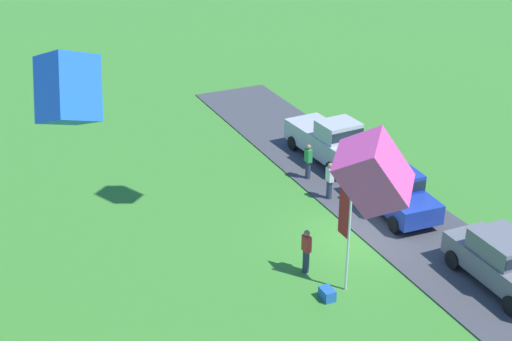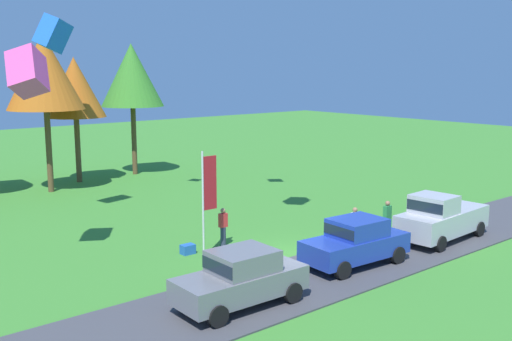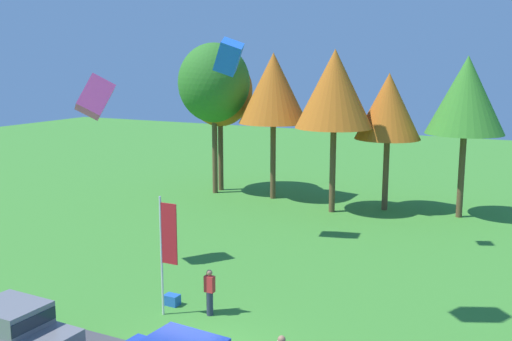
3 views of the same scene
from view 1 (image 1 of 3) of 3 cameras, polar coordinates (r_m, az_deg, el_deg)
ground_plane at (r=28.06m, az=8.20°, el=-5.23°), size 120.00×120.00×0.00m
pavement_strip at (r=29.18m, az=11.86°, el=-4.19°), size 36.00×4.40×0.06m
car_sedan_by_flagpole at (r=25.85m, az=19.16°, el=-6.74°), size 4.44×2.04×1.84m
car_sedan_near_entrance at (r=29.55m, az=11.03°, el=-1.49°), size 4.50×2.18×1.84m
car_pickup_mid_row at (r=33.72m, az=5.98°, el=2.47°), size 5.10×2.27×2.14m
person_beside_suv at (r=31.91m, az=4.20°, el=0.71°), size 0.36×0.24×1.71m
person_watching_sky at (r=30.22m, az=5.91°, el=-0.84°), size 0.36×0.24×1.71m
person_on_lawn at (r=25.28m, az=4.04°, el=-6.43°), size 0.36×0.24×1.71m
flag_banner at (r=23.68m, az=7.23°, el=-3.61°), size 0.71×0.08×4.39m
cooler_box at (r=24.35m, az=5.72°, el=-9.81°), size 0.56×0.40×0.40m
kite_box_high_left at (r=15.68m, az=9.39°, el=-0.21°), size 1.74×2.10×2.09m
kite_box_over_trees at (r=15.89m, az=-14.82°, el=6.32°), size 1.81×1.57×1.94m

